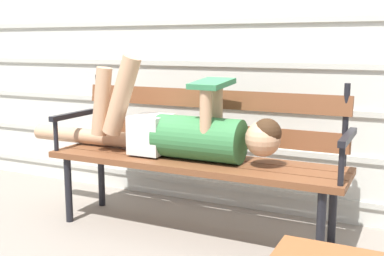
# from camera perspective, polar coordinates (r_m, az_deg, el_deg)

# --- Properties ---
(ground_plane) EXTENTS (12.00, 12.00, 0.00)m
(ground_plane) POSITION_cam_1_polar(r_m,az_deg,el_deg) (2.77, -0.99, -13.18)
(ground_plane) COLOR gray
(house_siding) EXTENTS (5.07, 0.08, 2.20)m
(house_siding) POSITION_cam_1_polar(r_m,az_deg,el_deg) (3.17, 4.55, 10.14)
(house_siding) COLOR beige
(house_siding) RESTS_ON ground
(park_bench) EXTENTS (1.74, 0.45, 0.89)m
(park_bench) POSITION_cam_1_polar(r_m,az_deg,el_deg) (2.77, 0.60, -2.45)
(park_bench) COLOR brown
(park_bench) RESTS_ON ground
(reclining_person) EXTENTS (1.71, 0.26, 0.59)m
(reclining_person) POSITION_cam_1_polar(r_m,az_deg,el_deg) (2.73, -1.94, -0.27)
(reclining_person) COLOR #33703D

